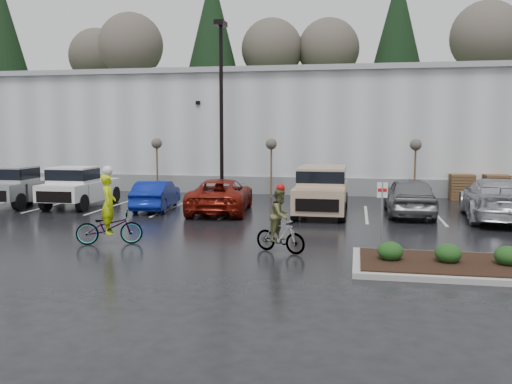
% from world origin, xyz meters
% --- Properties ---
extents(ground, '(120.00, 120.00, 0.00)m').
position_xyz_m(ground, '(0.00, 0.00, 0.00)').
color(ground, black).
rests_on(ground, ground).
extents(warehouse, '(60.50, 15.50, 7.20)m').
position_xyz_m(warehouse, '(0.00, 21.99, 3.65)').
color(warehouse, '#ADAFB1').
rests_on(warehouse, ground).
extents(wooded_ridge, '(80.00, 25.00, 6.00)m').
position_xyz_m(wooded_ridge, '(0.00, 45.00, 3.00)').
color(wooded_ridge, '#1F401A').
rests_on(wooded_ridge, ground).
extents(lamppost, '(0.50, 1.00, 9.22)m').
position_xyz_m(lamppost, '(-4.00, 12.00, 5.69)').
color(lamppost, black).
rests_on(lamppost, ground).
extents(sapling_west, '(0.60, 0.60, 3.20)m').
position_xyz_m(sapling_west, '(-8.00, 13.00, 2.73)').
color(sapling_west, brown).
rests_on(sapling_west, ground).
extents(sapling_mid, '(0.60, 0.60, 3.20)m').
position_xyz_m(sapling_mid, '(-1.50, 13.00, 2.73)').
color(sapling_mid, brown).
rests_on(sapling_mid, ground).
extents(sapling_east, '(0.60, 0.60, 3.20)m').
position_xyz_m(sapling_east, '(6.00, 13.00, 2.73)').
color(sapling_east, brown).
rests_on(sapling_east, ground).
extents(pallet_stack_a, '(1.20, 1.20, 1.35)m').
position_xyz_m(pallet_stack_a, '(8.50, 14.00, 0.68)').
color(pallet_stack_a, brown).
rests_on(pallet_stack_a, ground).
extents(pallet_stack_b, '(1.20, 1.20, 1.35)m').
position_xyz_m(pallet_stack_b, '(10.20, 14.00, 0.68)').
color(pallet_stack_b, brown).
rests_on(pallet_stack_b, ground).
extents(curb_island, '(8.00, 3.00, 0.15)m').
position_xyz_m(curb_island, '(7.00, -1.00, 0.07)').
color(curb_island, gray).
rests_on(curb_island, ground).
extents(mulch_bed, '(7.60, 2.60, 0.04)m').
position_xyz_m(mulch_bed, '(7.00, -1.00, 0.17)').
color(mulch_bed, black).
rests_on(mulch_bed, curb_island).
extents(shrub_a, '(0.70, 0.70, 0.52)m').
position_xyz_m(shrub_a, '(4.00, -1.00, 0.41)').
color(shrub_a, black).
rests_on(shrub_a, curb_island).
extents(shrub_b, '(0.70, 0.70, 0.52)m').
position_xyz_m(shrub_b, '(5.50, -1.00, 0.41)').
color(shrub_b, black).
rests_on(shrub_b, curb_island).
extents(shrub_c, '(0.70, 0.70, 0.52)m').
position_xyz_m(shrub_c, '(7.00, -1.00, 0.41)').
color(shrub_c, black).
rests_on(shrub_c, curb_island).
extents(fire_lane_sign, '(0.30, 0.05, 2.20)m').
position_xyz_m(fire_lane_sign, '(3.80, 0.20, 1.41)').
color(fire_lane_sign, gray).
rests_on(fire_lane_sign, ground).
extents(pickup_silver, '(2.10, 5.20, 1.96)m').
position_xyz_m(pickup_silver, '(-12.99, 8.03, 0.98)').
color(pickup_silver, '#A4A8AB').
rests_on(pickup_silver, ground).
extents(pickup_white, '(2.10, 5.20, 1.96)m').
position_xyz_m(pickup_white, '(-9.95, 8.18, 0.98)').
color(pickup_white, silver).
rests_on(pickup_white, ground).
extents(car_blue, '(1.93, 4.27, 1.36)m').
position_xyz_m(car_blue, '(-6.04, 7.68, 0.68)').
color(car_blue, navy).
rests_on(car_blue, ground).
extents(car_red, '(3.00, 5.60, 1.50)m').
position_xyz_m(car_red, '(-2.93, 7.56, 0.75)').
color(car_red, maroon).
rests_on(car_red, ground).
extents(suv_tan, '(2.20, 5.10, 2.06)m').
position_xyz_m(suv_tan, '(1.56, 7.66, 1.03)').
color(suv_tan, tan).
rests_on(suv_tan, ground).
extents(car_grey, '(2.04, 4.96, 1.68)m').
position_xyz_m(car_grey, '(5.32, 8.19, 0.84)').
color(car_grey, slate).
rests_on(car_grey, ground).
extents(car_far_silver, '(2.88, 6.10, 1.72)m').
position_xyz_m(car_far_silver, '(8.67, 7.58, 0.86)').
color(car_far_silver, '#AFB0B7').
rests_on(car_far_silver, ground).
extents(cyclist_hivis, '(2.23, 1.38, 2.55)m').
position_xyz_m(cyclist_hivis, '(-4.78, 0.23, 0.78)').
color(cyclist_hivis, '#3F3F44').
rests_on(cyclist_hivis, ground).
extents(cyclist_olive, '(1.67, 1.05, 2.10)m').
position_xyz_m(cyclist_olive, '(0.83, 0.07, 0.78)').
color(cyclist_olive, '#3F3F44').
rests_on(cyclist_olive, ground).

